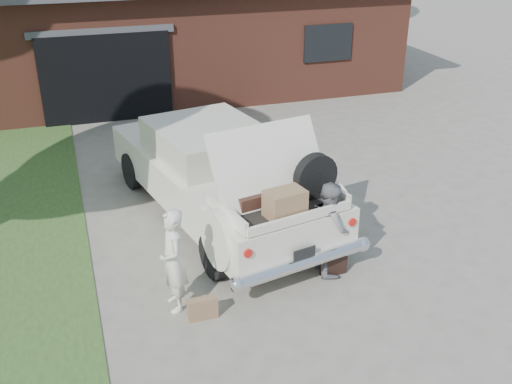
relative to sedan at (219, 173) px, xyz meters
name	(u,v)px	position (x,y,z in m)	size (l,w,h in m)	color
ground	(268,274)	(0.19, -2.12, -0.80)	(90.00, 90.00, 0.00)	gray
house	(176,25)	(1.17, 9.35, 0.87)	(12.80, 7.80, 3.30)	brown
sedan	(219,173)	(0.00, 0.00, 0.00)	(3.16, 5.77, 2.12)	silver
woman_left	(173,261)	(-1.28, -2.47, -0.06)	(0.54, 0.35, 1.48)	silver
woman_right	(329,227)	(1.08, -2.25, -0.08)	(0.70, 0.54, 1.44)	slate
suitcase_left	(203,308)	(-0.99, -2.84, -0.65)	(0.40, 0.13, 0.31)	#8F6949
suitcase_right	(333,265)	(1.11, -2.41, -0.65)	(0.40, 0.13, 0.31)	black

